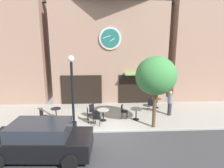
# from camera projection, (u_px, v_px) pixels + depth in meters

# --- Properties ---
(ground_plane) EXTENTS (27.42, 11.02, 0.13)m
(ground_plane) POSITION_uv_depth(u_px,v_px,m) (112.00, 136.00, 10.02)
(ground_plane) COLOR #9E998E
(clock_building) EXTENTS (9.10, 3.79, 10.37)m
(clock_building) POSITION_uv_depth(u_px,v_px,m) (110.00, 35.00, 15.42)
(clock_building) COLOR #9E7A66
(clock_building) RESTS_ON ground_plane
(neighbor_building_left) EXTENTS (5.82, 3.94, 12.53)m
(neighbor_building_left) POSITION_uv_depth(u_px,v_px,m) (11.00, 24.00, 15.53)
(neighbor_building_left) COLOR #9E7A66
(neighbor_building_left) RESTS_ON ground_plane
(neighbor_building_right) EXTENTS (6.84, 3.47, 14.83)m
(neighbor_building_right) POSITION_uv_depth(u_px,v_px,m) (211.00, 11.00, 15.92)
(neighbor_building_right) COLOR #9E7A66
(neighbor_building_right) RESTS_ON ground_plane
(street_lamp) EXTENTS (0.36, 0.36, 4.15)m
(street_lamp) POSITION_uv_depth(u_px,v_px,m) (73.00, 93.00, 10.50)
(street_lamp) COLOR black
(street_lamp) RESTS_ON ground_plane
(street_tree) EXTENTS (2.27, 2.04, 4.11)m
(street_tree) POSITION_uv_depth(u_px,v_px,m) (156.00, 76.00, 10.41)
(street_tree) COLOR brown
(street_tree) RESTS_ON ground_plane
(cafe_table_center) EXTENTS (0.62, 0.62, 0.76)m
(cafe_table_center) POSITION_uv_depth(u_px,v_px,m) (56.00, 112.00, 11.98)
(cafe_table_center) COLOR black
(cafe_table_center) RESTS_ON ground_plane
(cafe_table_near_curb) EXTENTS (0.75, 0.75, 0.73)m
(cafe_table_near_curb) POSITION_uv_depth(u_px,v_px,m) (103.00, 113.00, 11.84)
(cafe_table_near_curb) COLOR black
(cafe_table_near_curb) RESTS_ON ground_plane
(cafe_table_near_door) EXTENTS (0.75, 0.75, 0.73)m
(cafe_table_near_door) POSITION_uv_depth(u_px,v_px,m) (136.00, 112.00, 11.99)
(cafe_table_near_door) COLOR black
(cafe_table_near_door) RESTS_ON ground_plane
(cafe_table_center_right) EXTENTS (0.70, 0.70, 0.73)m
(cafe_table_center_right) POSITION_uv_depth(u_px,v_px,m) (156.00, 101.00, 14.14)
(cafe_table_center_right) COLOR black
(cafe_table_center_right) RESTS_ON ground_plane
(cafe_chair_outer) EXTENTS (0.57, 0.57, 0.90)m
(cafe_chair_outer) POSITION_uv_depth(u_px,v_px,m) (43.00, 116.00, 11.35)
(cafe_chair_outer) COLOR black
(cafe_chair_outer) RESTS_ON ground_plane
(cafe_chair_mid_row) EXTENTS (0.50, 0.50, 0.90)m
(cafe_chair_mid_row) POSITION_uv_depth(u_px,v_px,m) (123.00, 110.00, 12.24)
(cafe_chair_mid_row) COLOR black
(cafe_chair_mid_row) RESTS_ON ground_plane
(cafe_chair_curbside) EXTENTS (0.48, 0.48, 0.90)m
(cafe_chair_curbside) POSITION_uv_depth(u_px,v_px,m) (97.00, 117.00, 11.11)
(cafe_chair_curbside) COLOR black
(cafe_chair_curbside) RESTS_ON ground_plane
(cafe_chair_facing_street) EXTENTS (0.54, 0.54, 0.90)m
(cafe_chair_facing_street) POSITION_uv_depth(u_px,v_px,m) (151.00, 104.00, 13.51)
(cafe_chair_facing_street) COLOR black
(cafe_chair_facing_street) RESTS_ON ground_plane
(cafe_chair_corner) EXTENTS (0.47, 0.47, 0.90)m
(cafe_chair_corner) POSITION_uv_depth(u_px,v_px,m) (89.00, 114.00, 11.65)
(cafe_chair_corner) COLOR black
(cafe_chair_corner) RESTS_ON ground_plane
(cafe_chair_facing_wall) EXTENTS (0.57, 0.57, 0.90)m
(cafe_chair_facing_wall) POSITION_uv_depth(u_px,v_px,m) (93.00, 110.00, 12.31)
(cafe_chair_facing_wall) COLOR black
(cafe_chair_facing_wall) RESTS_ON ground_plane
(pedestrian_grey) EXTENTS (0.38, 0.38, 1.67)m
(pedestrian_grey) POSITION_uv_depth(u_px,v_px,m) (170.00, 103.00, 12.67)
(pedestrian_grey) COLOR #2D2D38
(pedestrian_grey) RESTS_ON ground_plane
(parked_car_black) EXTENTS (4.40, 2.21, 1.55)m
(parked_car_black) POSITION_uv_depth(u_px,v_px,m) (41.00, 140.00, 8.08)
(parked_car_black) COLOR black
(parked_car_black) RESTS_ON ground_plane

